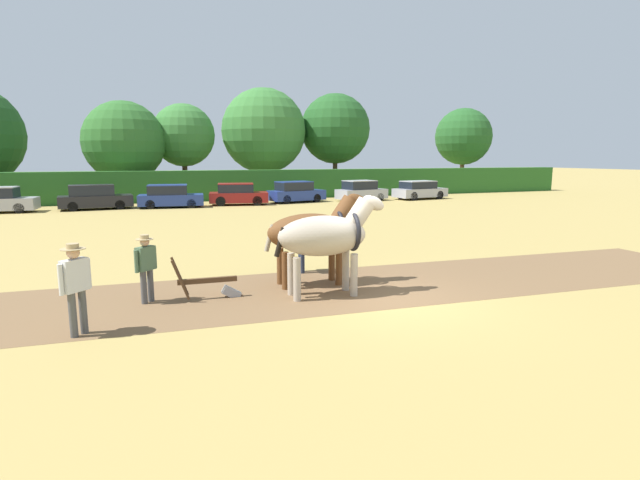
# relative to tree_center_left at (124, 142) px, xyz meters

# --- Properties ---
(ground_plane) EXTENTS (240.00, 240.00, 0.00)m
(ground_plane) POSITION_rel_tree_center_left_xyz_m (5.85, -32.88, -4.53)
(ground_plane) COLOR #A88E4C
(plowed_furrow_strip) EXTENTS (35.65, 6.14, 0.01)m
(plowed_furrow_strip) POSITION_rel_tree_center_left_xyz_m (-0.80, -31.22, -4.53)
(plowed_furrow_strip) COLOR brown
(plowed_furrow_strip) RESTS_ON ground
(hedgerow) EXTENTS (67.87, 1.29, 2.32)m
(hedgerow) POSITION_rel_tree_center_left_xyz_m (5.85, -3.82, -3.37)
(hedgerow) COLOR #286023
(hedgerow) RESTS_ON ground
(tree_center_left) EXTENTS (6.37, 6.37, 7.72)m
(tree_center_left) POSITION_rel_tree_center_left_xyz_m (0.00, 0.00, 0.00)
(tree_center_left) COLOR #4C3823
(tree_center_left) RESTS_ON ground
(tree_center) EXTENTS (5.24, 5.24, 7.77)m
(tree_center) POSITION_rel_tree_center_left_xyz_m (4.70, 1.08, 0.60)
(tree_center) COLOR #4C3823
(tree_center) RESTS_ON ground
(tree_center_right) EXTENTS (7.50, 7.50, 9.40)m
(tree_center_right) POSITION_rel_tree_center_left_xyz_m (11.72, 1.27, 1.11)
(tree_center_right) COLOR #423323
(tree_center_right) RESTS_ON ground
(tree_right) EXTENTS (6.48, 6.48, 9.18)m
(tree_right) POSITION_rel_tree_center_left_xyz_m (18.56, 1.07, 1.40)
(tree_right) COLOR #423323
(tree_right) RESTS_ON ground
(tree_far_right) EXTENTS (5.78, 5.78, 8.30)m
(tree_far_right) POSITION_rel_tree_center_left_xyz_m (32.76, 0.72, 0.86)
(tree_far_right) COLOR brown
(tree_far_right) RESTS_ON ground
(draft_horse_lead_left) EXTENTS (2.85, 1.14, 2.50)m
(draft_horse_lead_left) POSITION_rel_tree_center_left_xyz_m (4.59, -32.07, -3.06)
(draft_horse_lead_left) COLOR #B2A38E
(draft_horse_lead_left) RESTS_ON ground
(draft_horse_lead_right) EXTENTS (2.90, 1.15, 2.47)m
(draft_horse_lead_right) POSITION_rel_tree_center_left_xyz_m (4.66, -30.96, -3.12)
(draft_horse_lead_right) COLOR brown
(draft_horse_lead_right) RESTS_ON ground
(plow) EXTENTS (1.64, 0.48, 1.13)m
(plow) POSITION_rel_tree_center_left_xyz_m (1.95, -31.37, -4.21)
(plow) COLOR #4C331E
(plow) RESTS_ON ground
(farmer_at_plow) EXTENTS (0.50, 0.45, 1.60)m
(farmer_at_plow) POSITION_rel_tree_center_left_xyz_m (0.47, -31.19, -3.61)
(farmer_at_plow) COLOR #4C4C4C
(farmer_at_plow) RESTS_ON ground
(farmer_beside_team) EXTENTS (0.42, 0.65, 1.67)m
(farmer_beside_team) POSITION_rel_tree_center_left_xyz_m (4.80, -29.55, -3.56)
(farmer_beside_team) COLOR #28334C
(farmer_beside_team) RESTS_ON ground
(farmer_onlooker_left) EXTENTS (0.52, 0.50, 1.77)m
(farmer_onlooker_left) POSITION_rel_tree_center_left_xyz_m (-0.83, -33.00, -3.48)
(farmer_onlooker_left) COLOR #4C4C4C
(farmer_onlooker_left) RESTS_ON ground
(parked_car_center_left) EXTENTS (4.54, 2.13, 1.58)m
(parked_car_center_left) POSITION_rel_tree_center_left_xyz_m (-1.94, -7.87, -3.78)
(parked_car_center_left) COLOR black
(parked_car_center_left) RESTS_ON ground
(parked_car_center) EXTENTS (4.35, 2.29, 1.53)m
(parked_car_center) POSITION_rel_tree_center_left_xyz_m (2.70, -8.45, -3.80)
(parked_car_center) COLOR navy
(parked_car_center) RESTS_ON ground
(parked_car_center_right) EXTENTS (4.31, 2.57, 1.52)m
(parked_car_center_right) POSITION_rel_tree_center_left_xyz_m (7.30, -8.23, -3.80)
(parked_car_center_right) COLOR maroon
(parked_car_center_right) RESTS_ON ground
(parked_car_right) EXTENTS (4.38, 2.55, 1.56)m
(parked_car_right) POSITION_rel_tree_center_left_xyz_m (11.75, -7.73, -3.79)
(parked_car_right) COLOR navy
(parked_car_right) RESTS_ON ground
(parked_car_far_right) EXTENTS (4.06, 2.40, 1.57)m
(parked_car_far_right) POSITION_rel_tree_center_left_xyz_m (16.83, -8.31, -3.78)
(parked_car_far_right) COLOR #A8A8B2
(parked_car_far_right) RESTS_ON ground
(parked_car_end_right) EXTENTS (4.55, 2.44, 1.46)m
(parked_car_end_right) POSITION_rel_tree_center_left_xyz_m (21.89, -8.54, -3.82)
(parked_car_end_right) COLOR #A8A8B2
(parked_car_end_right) RESTS_ON ground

